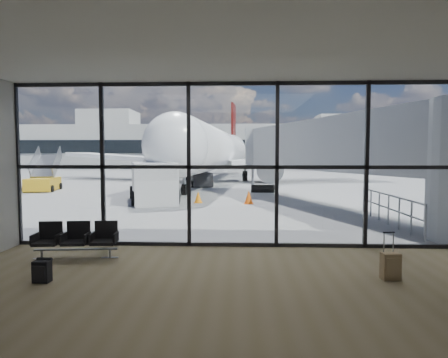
# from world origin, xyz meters

# --- Properties ---
(ground) EXTENTS (220.00, 220.00, 0.00)m
(ground) POSITION_xyz_m (0.00, 40.00, 0.00)
(ground) COLOR slate
(ground) RESTS_ON ground
(lounge_shell) EXTENTS (12.02, 8.01, 4.51)m
(lounge_shell) POSITION_xyz_m (0.00, -4.80, 2.65)
(lounge_shell) COLOR brown
(lounge_shell) RESTS_ON ground
(glass_curtain_wall) EXTENTS (12.10, 0.12, 4.50)m
(glass_curtain_wall) POSITION_xyz_m (0.00, 0.00, 2.25)
(glass_curtain_wall) COLOR white
(glass_curtain_wall) RESTS_ON ground
(jet_bridge) EXTENTS (8.00, 16.50, 4.33)m
(jet_bridge) POSITION_xyz_m (4.90, 7.07, 2.76)
(jet_bridge) COLOR #AEB0B3
(jet_bridge) RESTS_ON ground
(apron_railing) EXTENTS (0.06, 5.46, 1.11)m
(apron_railing) POSITION_xyz_m (5.60, 3.50, 0.72)
(apron_railing) COLOR gray
(apron_railing) RESTS_ON ground
(far_terminal) EXTENTS (80.00, 12.20, 11.00)m
(far_terminal) POSITION_xyz_m (-0.59, 61.97, 4.21)
(far_terminal) COLOR #A3A39F
(far_terminal) RESTS_ON ground
(tree_0) EXTENTS (4.95, 4.95, 7.12)m
(tree_0) POSITION_xyz_m (-45.00, 72.00, 4.63)
(tree_0) COLOR #382619
(tree_0) RESTS_ON ground
(tree_1) EXTENTS (5.61, 5.61, 8.07)m
(tree_1) POSITION_xyz_m (-39.00, 72.00, 5.25)
(tree_1) COLOR #382619
(tree_1) RESTS_ON ground
(tree_2) EXTENTS (6.27, 6.27, 9.03)m
(tree_2) POSITION_xyz_m (-33.00, 72.00, 5.88)
(tree_2) COLOR #382619
(tree_2) RESTS_ON ground
(tree_3) EXTENTS (4.95, 4.95, 7.12)m
(tree_3) POSITION_xyz_m (-27.00, 72.00, 4.63)
(tree_3) COLOR #382619
(tree_3) RESTS_ON ground
(tree_4) EXTENTS (5.61, 5.61, 8.07)m
(tree_4) POSITION_xyz_m (-21.00, 72.00, 5.25)
(tree_4) COLOR #382619
(tree_4) RESTS_ON ground
(tree_5) EXTENTS (6.27, 6.27, 9.03)m
(tree_5) POSITION_xyz_m (-15.00, 72.00, 5.88)
(tree_5) COLOR #382619
(tree_5) RESTS_ON ground
(seating_row) EXTENTS (1.99, 0.74, 0.88)m
(seating_row) POSITION_xyz_m (-3.82, -1.25, 0.49)
(seating_row) COLOR gray
(seating_row) RESTS_ON ground
(backpack) EXTENTS (0.33, 0.30, 0.48)m
(backpack) POSITION_xyz_m (-3.73, -3.09, 0.23)
(backpack) COLOR black
(backpack) RESTS_ON ground
(suitcase) EXTENTS (0.38, 0.29, 0.97)m
(suitcase) POSITION_xyz_m (3.24, -2.66, 0.29)
(suitcase) COLOR brown
(suitcase) RESTS_ON ground
(airliner) EXTENTS (32.99, 38.30, 9.87)m
(airliner) POSITION_xyz_m (-2.02, 27.61, 3.01)
(airliner) COLOR white
(airliner) RESTS_ON ground
(service_van) EXTENTS (3.50, 5.29, 2.12)m
(service_van) POSITION_xyz_m (-4.46, 9.76, 1.09)
(service_van) COLOR silver
(service_van) RESTS_ON ground
(belt_loader) EXTENTS (2.58, 4.45, 1.95)m
(belt_loader) POSITION_xyz_m (-3.04, 19.78, 0.65)
(belt_loader) COLOR black
(belt_loader) RESTS_ON ground
(mobile_stairs) EXTENTS (2.43, 3.84, 2.51)m
(mobile_stairs) POSITION_xyz_m (-13.65, 15.61, 0.60)
(mobile_stairs) COLOR gold
(mobile_stairs) RESTS_ON ground
(traffic_cone_a) EXTENTS (0.43, 0.43, 0.61)m
(traffic_cone_a) POSITION_xyz_m (-1.98, 9.43, 0.29)
(traffic_cone_a) COLOR orange
(traffic_cone_a) RESTS_ON ground
(traffic_cone_b) EXTENTS (0.48, 0.48, 0.69)m
(traffic_cone_b) POSITION_xyz_m (0.68, 9.10, 0.33)
(traffic_cone_b) COLOR #FF610D
(traffic_cone_b) RESTS_ON ground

